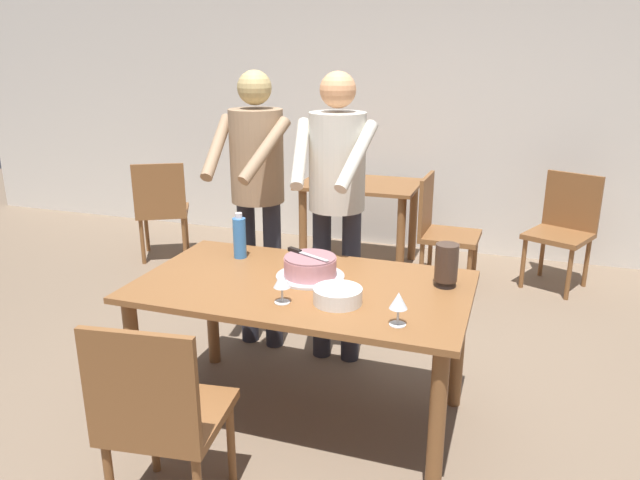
# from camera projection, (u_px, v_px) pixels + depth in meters

# --- Properties ---
(ground_plane) EXTENTS (14.00, 14.00, 0.00)m
(ground_plane) POSITION_uv_depth(u_px,v_px,m) (304.00, 417.00, 3.12)
(ground_plane) COLOR #7A6651
(back_wall) EXTENTS (10.00, 0.12, 2.70)m
(back_wall) POSITION_uv_depth(u_px,v_px,m) (419.00, 104.00, 5.47)
(back_wall) COLOR silver
(back_wall) RESTS_ON ground_plane
(main_dining_table) EXTENTS (1.60, 0.91, 0.75)m
(main_dining_table) POSITION_uv_depth(u_px,v_px,m) (303.00, 304.00, 2.92)
(main_dining_table) COLOR brown
(main_dining_table) RESTS_ON ground_plane
(cake_on_platter) EXTENTS (0.34, 0.34, 0.11)m
(cake_on_platter) POSITION_uv_depth(u_px,v_px,m) (310.00, 268.00, 2.95)
(cake_on_platter) COLOR silver
(cake_on_platter) RESTS_ON main_dining_table
(cake_knife) EXTENTS (0.25, 0.14, 0.02)m
(cake_knife) POSITION_uv_depth(u_px,v_px,m) (300.00, 252.00, 2.98)
(cake_knife) COLOR silver
(cake_knife) RESTS_ON cake_on_platter
(plate_stack) EXTENTS (0.22, 0.22, 0.07)m
(plate_stack) POSITION_uv_depth(u_px,v_px,m) (338.00, 296.00, 2.66)
(plate_stack) COLOR white
(plate_stack) RESTS_ON main_dining_table
(wine_glass_near) EXTENTS (0.08, 0.08, 0.14)m
(wine_glass_near) POSITION_uv_depth(u_px,v_px,m) (282.00, 281.00, 2.64)
(wine_glass_near) COLOR silver
(wine_glass_near) RESTS_ON main_dining_table
(wine_glass_far) EXTENTS (0.08, 0.08, 0.14)m
(wine_glass_far) POSITION_uv_depth(u_px,v_px,m) (398.00, 302.00, 2.43)
(wine_glass_far) COLOR silver
(wine_glass_far) RESTS_ON main_dining_table
(water_bottle) EXTENTS (0.07, 0.07, 0.25)m
(water_bottle) POSITION_uv_depth(u_px,v_px,m) (240.00, 237.00, 3.22)
(water_bottle) COLOR #387AC6
(water_bottle) RESTS_ON main_dining_table
(hurricane_lamp) EXTENTS (0.11, 0.11, 0.21)m
(hurricane_lamp) POSITION_uv_depth(u_px,v_px,m) (446.00, 265.00, 2.83)
(hurricane_lamp) COLOR black
(hurricane_lamp) RESTS_ON main_dining_table
(person_cutting_cake) EXTENTS (0.47, 0.56, 1.72)m
(person_cutting_cake) POSITION_uv_depth(u_px,v_px,m) (337.00, 188.00, 3.41)
(person_cutting_cake) COLOR #2D2D38
(person_cutting_cake) RESTS_ON ground_plane
(person_standing_beside) EXTENTS (0.47, 0.56, 1.72)m
(person_standing_beside) POSITION_uv_depth(u_px,v_px,m) (257.00, 181.00, 3.59)
(person_standing_beside) COLOR #2D2D38
(person_standing_beside) RESTS_ON ground_plane
(chair_near_side) EXTENTS (0.49, 0.49, 0.90)m
(chair_near_side) POSITION_uv_depth(u_px,v_px,m) (160.00, 413.00, 2.30)
(chair_near_side) COLOR brown
(chair_near_side) RESTS_ON ground_plane
(background_table) EXTENTS (1.00, 0.70, 0.74)m
(background_table) POSITION_uv_depth(u_px,v_px,m) (360.00, 201.00, 5.18)
(background_table) COLOR brown
(background_table) RESTS_ON ground_plane
(background_chair_0) EXTENTS (0.45, 0.45, 0.90)m
(background_chair_0) POSITION_uv_depth(u_px,v_px,m) (441.00, 228.00, 4.70)
(background_chair_0) COLOR brown
(background_chair_0) RESTS_ON ground_plane
(background_chair_1) EXTENTS (0.58, 0.58, 0.90)m
(background_chair_1) POSITION_uv_depth(u_px,v_px,m) (563.00, 226.00, 4.74)
(background_chair_1) COLOR brown
(background_chair_1) RESTS_ON ground_plane
(background_chair_2) EXTENTS (0.60, 0.60, 0.90)m
(background_chair_2) POSITION_uv_depth(u_px,v_px,m) (162.00, 207.00, 5.34)
(background_chair_2) COLOR brown
(background_chair_2) RESTS_ON ground_plane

